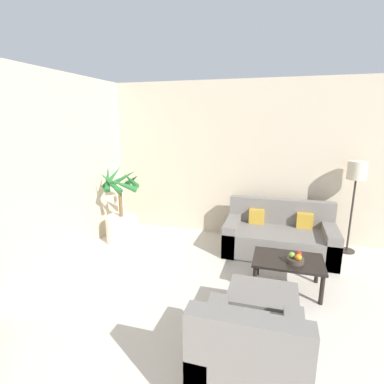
{
  "coord_description": "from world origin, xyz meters",
  "views": [
    {
      "loc": [
        -0.15,
        1.11,
        2.06
      ],
      "look_at": [
        -1.36,
        5.26,
        1.0
      ],
      "focal_mm": 28.0,
      "sensor_mm": 36.0,
      "label": 1
    }
  ],
  "objects": [
    {
      "name": "fruit_bowl",
      "position": [
        0.12,
        4.6,
        0.42
      ],
      "size": [
        0.2,
        0.2,
        0.06
      ],
      "color": "#42382D",
      "rests_on": "coffee_table"
    },
    {
      "name": "potted_palm",
      "position": [
        -2.65,
        5.41,
        0.41
      ],
      "size": [
        0.68,
        0.74,
        1.33
      ],
      "color": "beige",
      "rests_on": "ground_plane"
    },
    {
      "name": "wall_back",
      "position": [
        0.0,
        6.33,
        1.35
      ],
      "size": [
        7.81,
        0.06,
        2.7
      ],
      "color": "beige",
      "rests_on": "ground_plane"
    },
    {
      "name": "apple_green",
      "position": [
        0.08,
        4.6,
        0.48
      ],
      "size": [
        0.07,
        0.07,
        0.07
      ],
      "color": "olive",
      "rests_on": "fruit_bowl"
    },
    {
      "name": "apple_red",
      "position": [
        0.16,
        4.65,
        0.48
      ],
      "size": [
        0.07,
        0.07,
        0.07
      ],
      "color": "red",
      "rests_on": "fruit_bowl"
    },
    {
      "name": "armchair",
      "position": [
        -0.26,
        3.04,
        0.28
      ],
      "size": [
        0.8,
        0.84,
        0.88
      ],
      "color": "slate",
      "rests_on": "ground_plane"
    },
    {
      "name": "sofa_loveseat",
      "position": [
        -0.07,
        5.71,
        0.26
      ],
      "size": [
        1.65,
        0.87,
        0.79
      ],
      "color": "slate",
      "rests_on": "ground_plane"
    },
    {
      "name": "ottoman",
      "position": [
        -0.21,
        3.85,
        0.2
      ],
      "size": [
        0.68,
        0.52,
        0.4
      ],
      "color": "slate",
      "rests_on": "ground_plane"
    },
    {
      "name": "floor_lamp",
      "position": [
        0.99,
        6.04,
        1.2
      ],
      "size": [
        0.28,
        0.28,
        1.45
      ],
      "color": "#2D2823",
      "rests_on": "ground_plane"
    },
    {
      "name": "coffee_table",
      "position": [
        0.04,
        4.66,
        0.34
      ],
      "size": [
        0.84,
        0.58,
        0.39
      ],
      "color": "black",
      "rests_on": "ground_plane"
    },
    {
      "name": "orange_fruit",
      "position": [
        0.15,
        4.55,
        0.49
      ],
      "size": [
        0.08,
        0.08,
        0.08
      ],
      "color": "orange",
      "rests_on": "fruit_bowl"
    }
  ]
}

